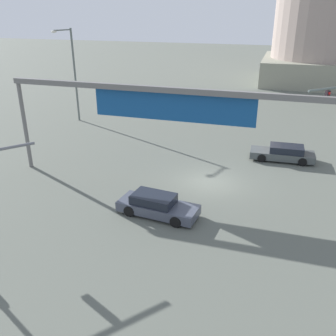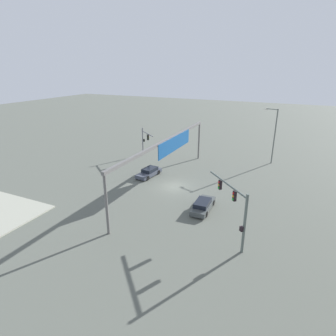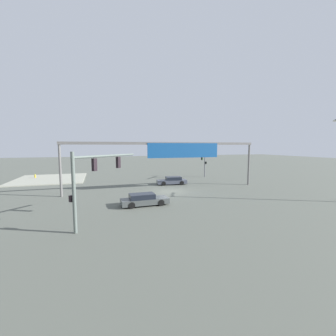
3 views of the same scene
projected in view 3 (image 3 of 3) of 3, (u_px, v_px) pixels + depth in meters
name	position (u px, v px, depth m)	size (l,w,h in m)	color
ground_plane	(170.00, 192.00, 29.09)	(206.81, 206.81, 0.00)	#585D54
sidewalk_corner	(51.00, 179.00, 39.77)	(11.60, 13.14, 0.15)	#A1A291
traffic_signal_near_corner	(92.00, 174.00, 16.35)	(5.20, 4.74, 5.64)	#5A6661
traffic_signal_opposite_side	(204.00, 160.00, 41.63)	(3.47, 3.84, 5.14)	slate
overhead_sign_gantry	(172.00, 149.00, 29.89)	(26.87, 0.43, 6.53)	slate
sedan_car_approaching	(144.00, 200.00, 22.37)	(4.85, 1.93, 1.21)	#454B4B
sedan_car_waiting_far	(172.00, 181.00, 34.51)	(4.75, 2.22, 1.21)	#434856
fire_hydrant_on_curb	(35.00, 176.00, 40.55)	(0.33, 0.22, 0.71)	gold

